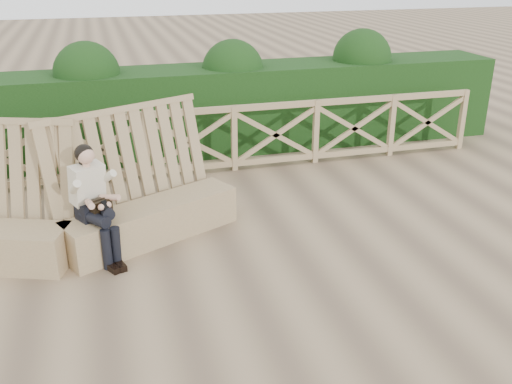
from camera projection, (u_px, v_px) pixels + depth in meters
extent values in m
plane|color=brown|center=(247.00, 283.00, 6.27)|extent=(60.00, 60.00, 0.00)
cube|color=#8A714F|center=(153.00, 221.00, 7.16)|extent=(2.25, 1.40, 0.48)
cube|color=#8A714F|center=(138.00, 173.00, 7.13)|extent=(2.23, 1.36, 1.60)
cube|color=black|center=(92.00, 210.00, 6.65)|extent=(0.41, 0.37, 0.20)
cube|color=beige|center=(87.00, 184.00, 6.56)|extent=(0.45, 0.41, 0.49)
sphere|color=tan|center=(86.00, 156.00, 6.40)|extent=(0.27, 0.27, 0.19)
sphere|color=black|center=(84.00, 153.00, 6.41)|extent=(0.29, 0.29, 0.21)
cylinder|color=black|center=(95.00, 218.00, 6.48)|extent=(0.33, 0.44, 0.14)
cylinder|color=black|center=(105.00, 209.00, 6.57)|extent=(0.33, 0.44, 0.15)
cylinder|color=black|center=(107.00, 250.00, 6.47)|extent=(0.15, 0.15, 0.48)
cylinder|color=black|center=(116.00, 247.00, 6.53)|extent=(0.15, 0.15, 0.48)
cube|color=black|center=(112.00, 268.00, 6.49)|extent=(0.18, 0.23, 0.07)
cube|color=black|center=(120.00, 265.00, 6.54)|extent=(0.18, 0.23, 0.07)
cube|color=black|center=(100.00, 206.00, 6.52)|extent=(0.28, 0.24, 0.16)
cube|color=black|center=(105.00, 206.00, 6.39)|extent=(0.10, 0.10, 0.11)
cube|color=#9A7B59|center=(189.00, 112.00, 8.97)|extent=(10.10, 0.07, 0.10)
cube|color=#9A7B59|center=(192.00, 167.00, 9.33)|extent=(10.10, 0.07, 0.10)
cube|color=black|center=(179.00, 112.00, 10.15)|extent=(12.00, 1.20, 1.50)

